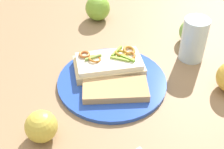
{
  "coord_description": "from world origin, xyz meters",
  "views": [
    {
      "loc": [
        -0.53,
        0.33,
        0.56
      ],
      "look_at": [
        0.0,
        0.0,
        0.03
      ],
      "focal_mm": 50.88,
      "sensor_mm": 36.0,
      "label": 1
    }
  ],
  "objects": [
    {
      "name": "ground_plane",
      "position": [
        0.0,
        0.0,
        0.0
      ],
      "size": [
        2.0,
        2.0,
        0.0
      ],
      "primitive_type": "plane",
      "color": "#927250",
      "rests_on": "ground"
    },
    {
      "name": "plate",
      "position": [
        0.0,
        0.0,
        0.01
      ],
      "size": [
        0.29,
        0.29,
        0.01
      ],
      "primitive_type": "cylinder",
      "color": "blue",
      "rests_on": "ground_plane"
    },
    {
      "name": "sandwich",
      "position": [
        0.04,
        -0.02,
        0.03
      ],
      "size": [
        0.16,
        0.21,
        0.05
      ],
      "rotation": [
        0.0,
        0.0,
        4.34
      ],
      "color": "beige",
      "rests_on": "plate"
    },
    {
      "name": "bread_slice_side",
      "position": [
        -0.04,
        0.02,
        0.02
      ],
      "size": [
        0.15,
        0.18,
        0.02
      ],
      "primitive_type": "cube",
      "rotation": [
        0.0,
        0.0,
        4.21
      ],
      "color": "tan",
      "rests_on": "plate"
    },
    {
      "name": "apple_1",
      "position": [
        0.31,
        -0.14,
        0.04
      ],
      "size": [
        0.12,
        0.12,
        0.08
      ],
      "primitive_type": "sphere",
      "rotation": [
        0.0,
        0.0,
        2.28
      ],
      "color": "#79AA33",
      "rests_on": "ground_plane"
    },
    {
      "name": "apple_2",
      "position": [
        -0.07,
        0.22,
        0.04
      ],
      "size": [
        0.08,
        0.08,
        0.07
      ],
      "primitive_type": "sphere",
      "rotation": [
        0.0,
        0.0,
        3.21
      ],
      "color": "gold",
      "rests_on": "ground_plane"
    },
    {
      "name": "apple_3",
      "position": [
        0.04,
        -0.31,
        0.04
      ],
      "size": [
        0.1,
        0.1,
        0.07
      ],
      "primitive_type": "sphere",
      "rotation": [
        0.0,
        0.0,
        5.53
      ],
      "color": "#78B04C",
      "rests_on": "ground_plane"
    },
    {
      "name": "drinking_glass",
      "position": [
        -0.03,
        -0.25,
        0.06
      ],
      "size": [
        0.07,
        0.07,
        0.13
      ],
      "primitive_type": "cylinder",
      "color": "silver",
      "rests_on": "ground_plane"
    }
  ]
}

